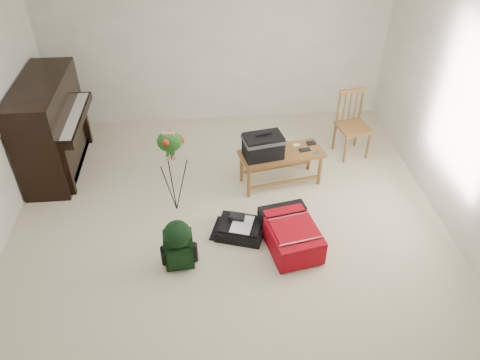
{
  "coord_description": "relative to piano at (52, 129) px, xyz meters",
  "views": [
    {
      "loc": [
        -0.21,
        -3.76,
        3.74
      ],
      "look_at": [
        0.14,
        0.35,
        0.57
      ],
      "focal_mm": 35.0,
      "sensor_mm": 36.0,
      "label": 1
    }
  ],
  "objects": [
    {
      "name": "bench",
      "position": [
        2.73,
        -0.61,
        -0.03
      ],
      "size": [
        1.11,
        0.61,
        0.8
      ],
      "rotation": [
        0.0,
        0.0,
        0.19
      ],
      "color": "brown",
      "rests_on": "floor"
    },
    {
      "name": "dining_chair",
      "position": [
        3.98,
        0.01,
        -0.15
      ],
      "size": [
        0.47,
        0.47,
        0.92
      ],
      "rotation": [
        0.0,
        0.0,
        0.2
      ],
      "color": "brown",
      "rests_on": "floor"
    },
    {
      "name": "floor",
      "position": [
        2.19,
        -1.6,
        -0.6
      ],
      "size": [
        5.0,
        5.5,
        0.01
      ],
      "primitive_type": "cube",
      "color": "beige",
      "rests_on": "ground"
    },
    {
      "name": "ceiling",
      "position": [
        2.19,
        -1.6,
        1.9
      ],
      "size": [
        5.0,
        5.5,
        0.01
      ],
      "primitive_type": "cube",
      "color": "white",
      "rests_on": "wall_back"
    },
    {
      "name": "black_duffel",
      "position": [
        2.31,
        -1.51,
        -0.52
      ],
      "size": [
        0.62,
        0.55,
        0.22
      ],
      "rotation": [
        0.0,
        0.0,
        -0.31
      ],
      "color": "black",
      "rests_on": "floor"
    },
    {
      "name": "piano",
      "position": [
        0.0,
        0.0,
        0.0
      ],
      "size": [
        0.71,
        1.5,
        1.25
      ],
      "color": "black",
      "rests_on": "floor"
    },
    {
      "name": "red_suitcase",
      "position": [
        2.84,
        -1.7,
        -0.43
      ],
      "size": [
        0.64,
        0.85,
        0.32
      ],
      "rotation": [
        0.0,
        0.0,
        0.2
      ],
      "color": "#AA0712",
      "rests_on": "floor"
    },
    {
      "name": "flower_stand",
      "position": [
        1.57,
        -1.02,
        -0.05
      ],
      "size": [
        0.41,
        0.41,
        1.13
      ],
      "rotation": [
        0.0,
        0.0,
        -0.16
      ],
      "color": "black",
      "rests_on": "floor"
    },
    {
      "name": "wall_right",
      "position": [
        4.69,
        -1.6,
        0.65
      ],
      "size": [
        0.04,
        5.5,
        2.5
      ],
      "primitive_type": "cube",
      "color": "white",
      "rests_on": "floor"
    },
    {
      "name": "green_backpack",
      "position": [
        1.63,
        -1.93,
        -0.28
      ],
      "size": [
        0.31,
        0.29,
        0.59
      ],
      "rotation": [
        0.0,
        0.0,
        0.07
      ],
      "color": "black",
      "rests_on": "floor"
    },
    {
      "name": "wall_back",
      "position": [
        2.19,
        1.15,
        0.65
      ],
      "size": [
        5.0,
        0.04,
        2.5
      ],
      "primitive_type": "cube",
      "color": "white",
      "rests_on": "floor"
    }
  ]
}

